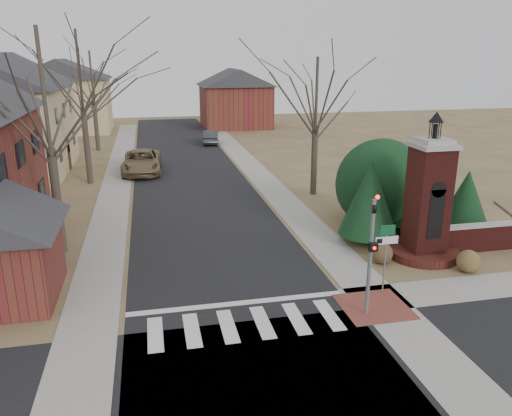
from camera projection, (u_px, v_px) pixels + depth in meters
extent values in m
plane|color=brown|center=(250.00, 337.00, 16.14)|extent=(120.00, 120.00, 0.00)
cube|color=black|center=(190.00, 178.00, 36.67)|extent=(8.00, 70.00, 0.01)
cube|color=black|center=(273.00, 396.00, 13.34)|extent=(120.00, 8.00, 0.01)
cube|color=silver|center=(245.00, 324.00, 16.88)|extent=(8.00, 2.20, 0.02)
cube|color=silver|center=(237.00, 303.00, 18.28)|extent=(8.00, 0.35, 0.02)
cube|color=gray|center=(259.00, 174.00, 37.72)|extent=(2.00, 60.00, 0.02)
cube|color=gray|center=(117.00, 182.00, 35.61)|extent=(2.00, 60.00, 0.02)
cube|color=brown|center=(374.00, 307.00, 18.04)|extent=(2.40, 2.40, 0.02)
cylinder|color=slate|center=(370.00, 259.00, 16.95)|extent=(0.14, 0.14, 4.20)
imported|color=black|center=(374.00, 204.00, 16.37)|extent=(0.15, 0.18, 0.90)
sphere|color=#FF0C05|center=(378.00, 197.00, 16.08)|extent=(0.14, 0.14, 0.14)
cube|color=black|center=(373.00, 247.00, 16.63)|extent=(0.28, 0.16, 0.30)
sphere|color=#FF0C05|center=(374.00, 248.00, 16.55)|extent=(0.11, 0.11, 0.11)
cylinder|color=slate|center=(385.00, 261.00, 18.76)|extent=(0.06, 0.06, 2.60)
cube|color=silver|center=(387.00, 240.00, 18.49)|extent=(0.90, 0.03, 0.30)
cube|color=black|center=(380.00, 241.00, 18.41)|extent=(0.22, 0.02, 0.18)
cube|color=#104C28|center=(388.00, 230.00, 18.37)|extent=(0.60, 0.03, 0.40)
cylinder|color=#4E1917|center=(422.00, 252.00, 22.58)|extent=(3.20, 3.20, 0.36)
cube|color=#4E1917|center=(427.00, 203.00, 21.89)|extent=(1.50, 1.50, 5.00)
cube|color=black|center=(436.00, 214.00, 21.31)|extent=(0.70, 0.10, 2.20)
cube|color=gray|center=(434.00, 145.00, 21.13)|extent=(1.70, 1.70, 0.20)
cube|color=gray|center=(434.00, 141.00, 21.07)|extent=(1.30, 1.30, 0.20)
cylinder|color=black|center=(435.00, 131.00, 20.95)|extent=(0.20, 0.20, 0.60)
cone|color=black|center=(437.00, 117.00, 20.78)|extent=(0.64, 0.64, 0.45)
cube|color=#4E1917|center=(510.00, 236.00, 23.37)|extent=(7.50, 0.40, 1.20)
cube|color=gray|center=(512.00, 223.00, 23.17)|extent=(7.50, 0.50, 0.10)
cube|color=tan|center=(3.00, 131.00, 37.64)|extent=(9.00, 12.00, 6.40)
cube|color=tan|center=(65.00, 106.00, 57.60)|extent=(10.00, 8.00, 6.00)
cube|color=tan|center=(31.00, 70.00, 54.36)|extent=(0.75, 0.75, 3.08)
cube|color=maroon|center=(235.00, 106.00, 61.81)|extent=(8.00, 8.00, 5.00)
cube|color=maroon|center=(219.00, 79.00, 58.85)|extent=(0.75, 0.75, 2.80)
cylinder|color=#473D33|center=(367.00, 238.00, 24.06)|extent=(0.20, 0.20, 0.50)
cone|color=black|center=(370.00, 197.00, 23.45)|extent=(2.80, 2.80, 3.60)
cylinder|color=#473D33|center=(416.00, 225.00, 25.85)|extent=(0.20, 0.20, 0.50)
cone|color=black|center=(421.00, 181.00, 25.15)|extent=(3.40, 3.40, 4.20)
cylinder|color=#473D33|center=(462.00, 229.00, 25.32)|extent=(0.20, 0.20, 0.50)
cone|color=black|center=(466.00, 198.00, 24.83)|extent=(2.40, 2.40, 2.80)
sphere|color=black|center=(381.00, 181.00, 26.12)|extent=(4.80, 4.80, 4.80)
cylinder|color=#473D33|center=(57.00, 201.00, 22.40)|extent=(0.40, 0.40, 4.83)
cylinder|color=#473D33|center=(87.00, 148.00, 34.50)|extent=(0.40, 0.40, 5.04)
cylinder|color=#473D33|center=(96.00, 127.00, 46.62)|extent=(0.40, 0.40, 4.41)
cylinder|color=#473D33|center=(314.00, 162.00, 31.97)|extent=(0.40, 0.40, 4.20)
imported|color=olive|center=(142.00, 162.00, 38.14)|extent=(3.12, 6.25, 1.70)
imported|color=#383C41|center=(211.00, 137.00, 50.52)|extent=(2.06, 4.31, 1.36)
sphere|color=brown|center=(382.00, 253.00, 21.67)|extent=(0.95, 0.95, 0.95)
sphere|color=brown|center=(468.00, 261.00, 20.81)|extent=(0.96, 0.96, 0.96)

